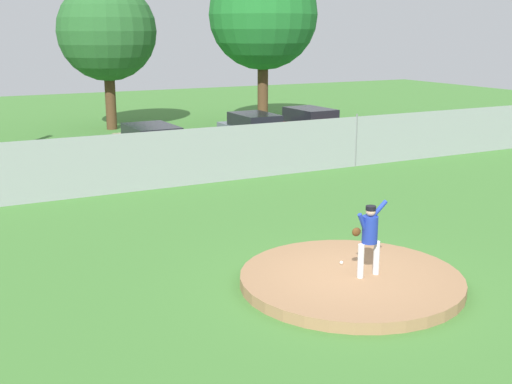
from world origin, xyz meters
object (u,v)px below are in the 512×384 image
object	(u,v)px
traffic_cone_orange	(168,144)
parked_car_champagne	(152,145)
parked_car_slate	(255,133)
parked_car_red	(310,128)
pitcher_youth	(369,233)
baseball	(341,263)

from	to	relation	value
traffic_cone_orange	parked_car_champagne	bearing A→B (deg)	-121.35
parked_car_slate	parked_car_red	bearing A→B (deg)	0.83
pitcher_youth	parked_car_red	world-z (taller)	pitcher_youth
parked_car_champagne	traffic_cone_orange	bearing A→B (deg)	58.65
pitcher_youth	traffic_cone_orange	world-z (taller)	pitcher_youth
pitcher_youth	baseball	bearing A→B (deg)	95.72
pitcher_youth	parked_car_red	xyz separation A→B (m)	(8.07, 15.13, -0.34)
pitcher_youth	baseball	size ratio (longest dim) A/B	21.41
parked_car_red	parked_car_slate	world-z (taller)	parked_car_red
parked_car_red	parked_car_slate	distance (m)	2.91
parked_car_red	parked_car_slate	bearing A→B (deg)	-179.17
parked_car_red	traffic_cone_orange	world-z (taller)	parked_car_red
parked_car_champagne	traffic_cone_orange	size ratio (longest dim) A/B	8.48
pitcher_youth	traffic_cone_orange	xyz separation A→B (m)	(1.83, 17.03, -0.89)
parked_car_slate	traffic_cone_orange	distance (m)	3.89
parked_car_champagne	parked_car_red	bearing A→B (deg)	5.88
parked_car_slate	traffic_cone_orange	size ratio (longest dim) A/B	7.93
parked_car_red	parked_car_champagne	world-z (taller)	parked_car_red
pitcher_youth	parked_car_slate	xyz separation A→B (m)	(5.16, 15.09, -0.36)
parked_car_red	parked_car_slate	xyz separation A→B (m)	(-2.91, -0.04, -0.02)
baseball	parked_car_champagne	bearing A→B (deg)	88.90
baseball	parked_car_red	world-z (taller)	parked_car_red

